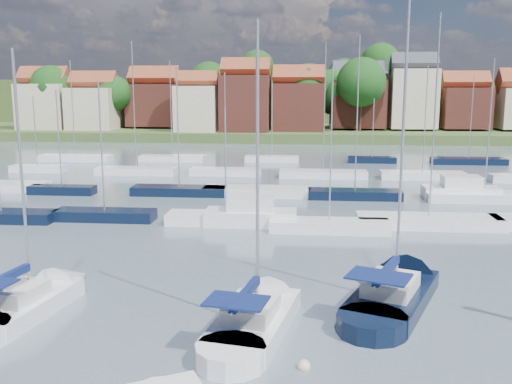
# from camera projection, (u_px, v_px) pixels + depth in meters

# --- Properties ---
(ground) EXTENTS (260.00, 260.00, 0.00)m
(ground) POSITION_uv_depth(u_px,v_px,m) (317.00, 183.00, 63.08)
(ground) COLOR #4F606C
(ground) RESTS_ON ground
(sailboat_left) EXTENTS (4.00, 9.96, 13.25)m
(sailboat_left) POSITION_uv_depth(u_px,v_px,m) (38.00, 299.00, 27.73)
(sailboat_left) COLOR silver
(sailboat_left) RESTS_ON ground
(sailboat_centre) EXTENTS (4.66, 10.89, 14.40)m
(sailboat_centre) POSITION_uv_depth(u_px,v_px,m) (261.00, 313.00, 26.10)
(sailboat_centre) COLOR silver
(sailboat_centre) RESTS_ON ground
(sailboat_navy) EXTENTS (7.26, 12.08, 16.30)m
(sailboat_navy) POSITION_uv_depth(u_px,v_px,m) (400.00, 288.00, 29.22)
(sailboat_navy) COLOR black
(sailboat_navy) RESTS_ON ground
(buoy_c) EXTENTS (0.48, 0.48, 0.48)m
(buoy_c) POSITION_uv_depth(u_px,v_px,m) (257.00, 340.00, 24.11)
(buoy_c) COLOR #D85914
(buoy_c) RESTS_ON ground
(buoy_d) EXTENTS (0.51, 0.51, 0.51)m
(buoy_d) POSITION_uv_depth(u_px,v_px,m) (304.00, 369.00, 21.67)
(buoy_d) COLOR beige
(buoy_d) RESTS_ON ground
(buoy_e) EXTENTS (0.48, 0.48, 0.48)m
(buoy_e) POSITION_uv_depth(u_px,v_px,m) (363.00, 282.00, 31.18)
(buoy_e) COLOR #D85914
(buoy_e) RESTS_ON ground
(marina_field) EXTENTS (79.62, 41.41, 15.93)m
(marina_field) POSITION_uv_depth(u_px,v_px,m) (336.00, 187.00, 58.08)
(marina_field) COLOR silver
(marina_field) RESTS_ON ground
(far_shore_town) EXTENTS (212.46, 90.00, 22.27)m
(far_shore_town) POSITION_uv_depth(u_px,v_px,m) (321.00, 108.00, 152.74)
(far_shore_town) COLOR #3F5229
(far_shore_town) RESTS_ON ground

